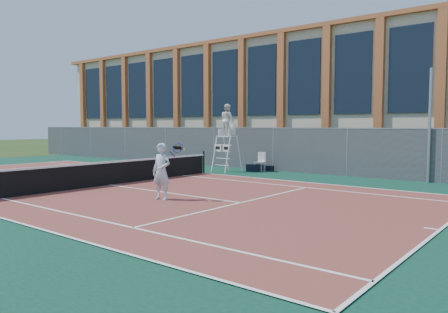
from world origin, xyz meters
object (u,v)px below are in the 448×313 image
Objects in this scene: steel_pole at (430,126)px; umpire_chair at (227,122)px; plastic_chair at (261,160)px; tennis_player at (162,171)px.

steel_pole is 9.33m from umpire_chair.
tennis_player is (2.43, -9.17, 0.33)m from plastic_chair.
umpire_chair is 3.53× the size of plastic_chair.
steel_pole is 1.34× the size of umpire_chair.
steel_pole reaches higher than umpire_chair.
tennis_player is at bearing -118.79° from steel_pole.
steel_pole is 2.62× the size of tennis_player.
umpire_chair is at bearing -143.08° from plastic_chair.
tennis_player is at bearing -65.02° from umpire_chair.
tennis_player is at bearing -75.17° from plastic_chair.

